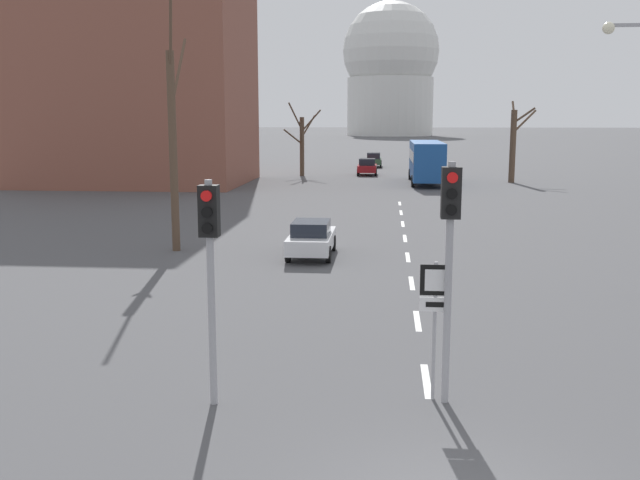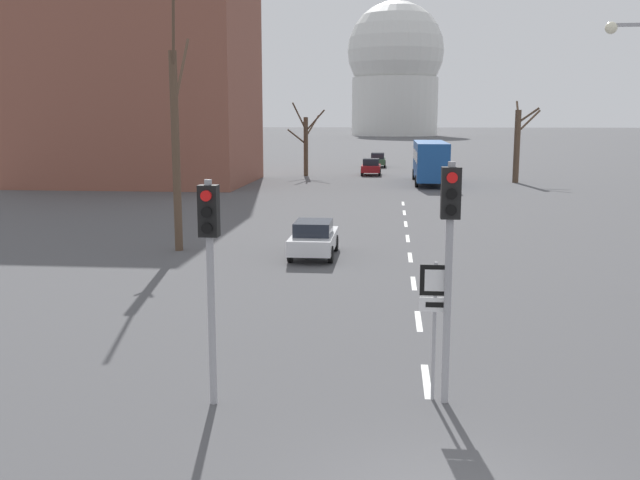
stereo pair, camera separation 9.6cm
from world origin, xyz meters
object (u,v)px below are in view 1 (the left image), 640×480
at_px(sedan_near_right, 374,160).
at_px(sedan_mid_centre, 367,167).
at_px(route_sign_post, 435,306).
at_px(traffic_signal_near_left, 210,249).
at_px(traffic_signal_centre_tall, 450,237).
at_px(sedan_near_left, 311,238).
at_px(city_bus, 426,159).

distance_m(sedan_near_right, sedan_mid_centre, 11.52).
bearing_deg(route_sign_post, traffic_signal_near_left, -171.43).
bearing_deg(traffic_signal_centre_tall, traffic_signal_near_left, -173.58).
relative_size(traffic_signal_near_left, route_sign_post, 1.58).
xyz_separation_m(route_sign_post, sedan_mid_centre, (-2.79, 55.32, -1.07)).
xyz_separation_m(route_sign_post, sedan_near_left, (-3.89, 14.27, -1.13)).
bearing_deg(sedan_near_left, sedan_mid_centre, 88.47).
height_order(traffic_signal_centre_tall, sedan_near_right, traffic_signal_centre_tall).
relative_size(sedan_mid_centre, city_bus, 0.35).
relative_size(route_sign_post, city_bus, 0.25).
distance_m(traffic_signal_centre_tall, sedan_near_left, 15.19).
relative_size(traffic_signal_near_left, sedan_near_left, 1.08).
bearing_deg(traffic_signal_centre_tall, route_sign_post, 148.92).
distance_m(traffic_signal_near_left, sedan_mid_centre, 56.02).
height_order(sedan_near_right, city_bus, city_bus).
xyz_separation_m(sedan_near_left, sedan_mid_centre, (1.10, 41.05, 0.06)).
bearing_deg(city_bus, route_sign_post, -92.89).
height_order(sedan_near_left, city_bus, city_bus).
xyz_separation_m(traffic_signal_centre_tall, sedan_near_right, (-2.60, 66.97, -2.45)).
xyz_separation_m(traffic_signal_centre_tall, sedan_near_left, (-4.11, 14.40, -2.52)).
distance_m(traffic_signal_centre_tall, traffic_signal_near_left, 4.49).
relative_size(sedan_near_right, sedan_mid_centre, 1.12).
relative_size(traffic_signal_centre_tall, city_bus, 0.43).
height_order(sedan_mid_centre, city_bus, city_bus).
bearing_deg(sedan_mid_centre, sedan_near_right, 87.91).
bearing_deg(sedan_near_right, route_sign_post, -87.97).
bearing_deg(sedan_near_right, sedan_mid_centre, -92.09).
distance_m(traffic_signal_centre_tall, route_sign_post, 1.41).
relative_size(sedan_near_left, city_bus, 0.37).
relative_size(traffic_signal_near_left, city_bus, 0.40).
bearing_deg(route_sign_post, sedan_near_right, 92.03).
xyz_separation_m(traffic_signal_near_left, sedan_near_left, (0.34, 14.90, -2.29)).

